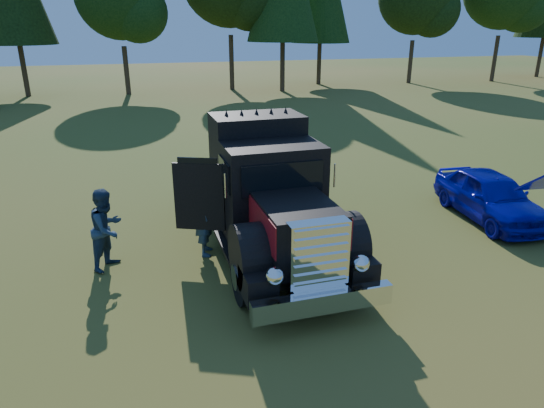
{
  "coord_description": "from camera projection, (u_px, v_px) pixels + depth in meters",
  "views": [
    {
      "loc": [
        -4.34,
        -8.74,
        4.95
      ],
      "look_at": [
        -1.59,
        0.39,
        1.39
      ],
      "focal_mm": 32.0,
      "sensor_mm": 36.0,
      "label": 1
    }
  ],
  "objects": [
    {
      "name": "ground",
      "position": [
        345.0,
        261.0,
        10.75
      ],
      "size": [
        120.0,
        120.0,
        0.0
      ],
      "primitive_type": "plane",
      "color": "#2E5418",
      "rests_on": "ground"
    },
    {
      "name": "spectator_near",
      "position": [
        205.0,
        215.0,
        10.81
      ],
      "size": [
        0.56,
        0.75,
        1.86
      ],
      "primitive_type": "imported",
      "rotation": [
        0.0,
        0.0,
        1.39
      ],
      "color": "navy",
      "rests_on": "ground"
    },
    {
      "name": "diamond_t_truck",
      "position": [
        267.0,
        198.0,
        10.87
      ],
      "size": [
        3.3,
        7.16,
        3.0
      ],
      "color": "black",
      "rests_on": "ground"
    },
    {
      "name": "spectator_far",
      "position": [
        107.0,
        229.0,
        10.22
      ],
      "size": [
        1.05,
        1.09,
        1.77
      ],
      "primitive_type": "imported",
      "rotation": [
        0.0,
        0.0,
        0.94
      ],
      "color": "#1C1E42",
      "rests_on": "ground"
    },
    {
      "name": "hotrod_coupe",
      "position": [
        491.0,
        196.0,
        12.88
      ],
      "size": [
        1.92,
        4.18,
        1.89
      ],
      "color": "#070D98",
      "rests_on": "ground"
    }
  ]
}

